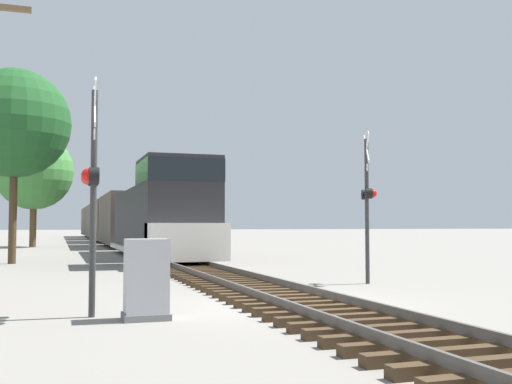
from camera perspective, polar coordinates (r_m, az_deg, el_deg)
ground_plane at (r=13.15m, az=3.13°, el=-10.58°), size 400.00×400.00×0.00m
rail_track_bed at (r=13.14m, az=3.13°, el=-10.00°), size 2.60×160.00×0.31m
freight_train at (r=57.57m, az=-13.60°, el=-2.70°), size 3.11×71.11×4.49m
crossing_signal_near at (r=11.59m, az=-15.36°, el=0.91°), size 0.35×1.00×4.41m
crossing_signal_far at (r=17.74m, az=10.59°, el=-0.60°), size 0.60×1.00×4.39m
relay_cabinet at (r=11.11m, az=-10.41°, el=-8.21°), size 0.83×0.68×1.45m
tree_far_right at (r=28.71m, az=-21.98°, el=6.07°), size 4.84×4.84×8.62m
tree_mid_background at (r=48.78m, az=-20.38°, el=1.84°), size 5.87×5.87×8.72m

